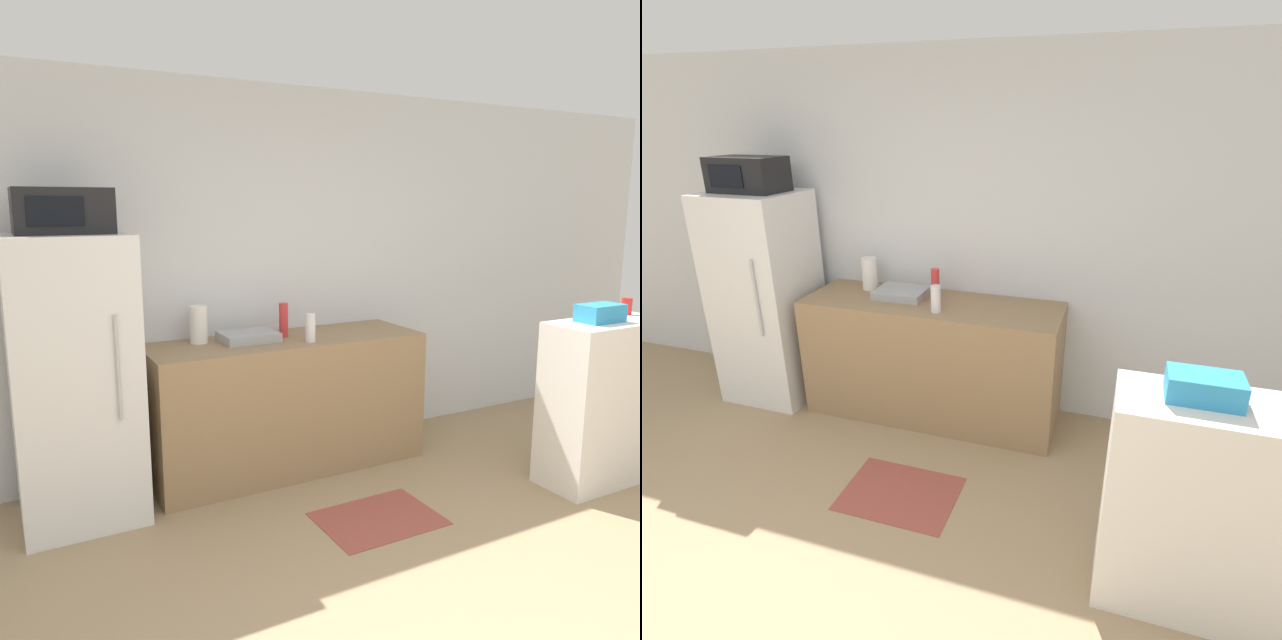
{
  "view_description": "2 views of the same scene",
  "coord_description": "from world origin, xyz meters",
  "views": [
    {
      "loc": [
        -1.58,
        -1.37,
        1.79
      ],
      "look_at": [
        0.02,
        1.62,
        1.17
      ],
      "focal_mm": 35.0,
      "sensor_mm": 36.0,
      "label": 1
    },
    {
      "loc": [
        1.4,
        -0.78,
        2.12
      ],
      "look_at": [
        0.55,
        1.85,
        1.01
      ],
      "focal_mm": 28.0,
      "sensor_mm": 36.0,
      "label": 2
    }
  ],
  "objects": [
    {
      "name": "sink_basin",
      "position": [
        -0.09,
        2.4,
        0.94
      ],
      "size": [
        0.36,
        0.29,
        0.06
      ],
      "primitive_type": "cube",
      "color": "#9EA3A8",
      "rests_on": "counter"
    },
    {
      "name": "jar",
      "position": [
        2.18,
        1.29,
        1.12
      ],
      "size": [
        0.07,
        0.07,
        0.11
      ],
      "primitive_type": "cylinder",
      "color": "red",
      "rests_on": "shelf_cabinet"
    },
    {
      "name": "refrigerator",
      "position": [
        -1.19,
        2.27,
        0.82
      ],
      "size": [
        0.66,
        0.64,
        1.64
      ],
      "color": "silver",
      "rests_on": "ground_plane"
    },
    {
      "name": "wall_back",
      "position": [
        0.0,
        2.69,
        1.3
      ],
      "size": [
        8.0,
        0.06,
        2.6
      ],
      "primitive_type": "cube",
      "color": "silver",
      "rests_on": "ground_plane"
    },
    {
      "name": "bottle_short",
      "position": [
        0.26,
        2.19,
        1.0
      ],
      "size": [
        0.07,
        0.07,
        0.19
      ],
      "primitive_type": "cylinder",
      "color": "silver",
      "rests_on": "counter"
    },
    {
      "name": "paper_towel_roll",
      "position": [
        -0.4,
        2.5,
        1.03
      ],
      "size": [
        0.12,
        0.12,
        0.25
      ],
      "primitive_type": "cylinder",
      "color": "white",
      "rests_on": "counter"
    },
    {
      "name": "basket",
      "position": [
        1.79,
        1.19,
        1.12
      ],
      "size": [
        0.29,
        0.17,
        0.11
      ],
      "primitive_type": "cube",
      "color": "#2D8EC6",
      "rests_on": "shelf_cabinet"
    },
    {
      "name": "shelf_cabinet",
      "position": [
        1.89,
        1.18,
        0.53
      ],
      "size": [
        0.86,
        0.38,
        1.07
      ],
      "primitive_type": "cube",
      "color": "white",
      "rests_on": "ground_plane"
    },
    {
      "name": "counter",
      "position": [
        0.16,
        2.35,
        0.45
      ],
      "size": [
        1.88,
        0.61,
        0.91
      ],
      "primitive_type": "cube",
      "color": "#937551",
      "rests_on": "ground_plane"
    },
    {
      "name": "bottle_tall",
      "position": [
        0.17,
        2.42,
        1.02
      ],
      "size": [
        0.06,
        0.06,
        0.23
      ],
      "primitive_type": "cylinder",
      "color": "red",
      "rests_on": "counter"
    },
    {
      "name": "kitchen_rug",
      "position": [
        0.3,
        1.42,
        0.0
      ],
      "size": [
        0.69,
        0.51,
        0.01
      ],
      "primitive_type": "cube",
      "color": "#99473D",
      "rests_on": "ground_plane"
    },
    {
      "name": "microwave",
      "position": [
        -1.19,
        2.27,
        1.76
      ],
      "size": [
        0.5,
        0.33,
        0.25
      ],
      "color": "black",
      "rests_on": "refrigerator"
    }
  ]
}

